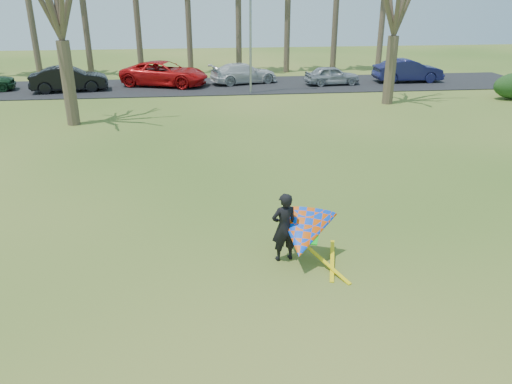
{
  "coord_description": "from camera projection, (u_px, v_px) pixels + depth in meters",
  "views": [
    {
      "loc": [
        -1.56,
        -11.26,
        6.57
      ],
      "look_at": [
        0.0,
        2.0,
        1.1
      ],
      "focal_mm": 35.0,
      "sensor_mm": 36.0,
      "label": 1
    }
  ],
  "objects": [
    {
      "name": "car_5",
      "position": [
        408.0,
        71.0,
        37.1
      ],
      "size": [
        5.01,
        1.75,
        1.65
      ],
      "primitive_type": "imported",
      "rotation": [
        0.0,
        0.0,
        1.57
      ],
      "color": "#171945",
      "rests_on": "parking_strip"
    },
    {
      "name": "ground",
      "position": [
        265.0,
        260.0,
        13.01
      ],
      "size": [
        100.0,
        100.0,
        0.0
      ],
      "primitive_type": "plane",
      "color": "#1F5312",
      "rests_on": "ground"
    },
    {
      "name": "car_3",
      "position": [
        244.0,
        73.0,
        36.58
      ],
      "size": [
        5.32,
        3.3,
        1.44
      ],
      "primitive_type": "imported",
      "rotation": [
        0.0,
        0.0,
        1.85
      ],
      "color": "silver",
      "rests_on": "parking_strip"
    },
    {
      "name": "kite_flyer",
      "position": [
        301.0,
        233.0,
        12.57
      ],
      "size": [
        2.13,
        2.39,
        2.02
      ],
      "color": "black",
      "rests_on": "ground"
    },
    {
      "name": "parking_strip",
      "position": [
        219.0,
        86.0,
        35.97
      ],
      "size": [
        46.0,
        7.0,
        0.06
      ],
      "primitive_type": "cube",
      "color": "black",
      "rests_on": "ground"
    },
    {
      "name": "car_4",
      "position": [
        332.0,
        75.0,
        36.06
      ],
      "size": [
        4.05,
        1.91,
        1.34
      ],
      "primitive_type": "imported",
      "rotation": [
        0.0,
        0.0,
        1.66
      ],
      "color": "#8F949B",
      "rests_on": "parking_strip"
    },
    {
      "name": "car_1",
      "position": [
        69.0,
        79.0,
        33.69
      ],
      "size": [
        5.22,
        2.47,
        1.65
      ],
      "primitive_type": "imported",
      "rotation": [
        0.0,
        0.0,
        1.72
      ],
      "color": "black",
      "rests_on": "parking_strip"
    },
    {
      "name": "streetlight",
      "position": [
        253.0,
        24.0,
        31.77
      ],
      "size": [
        2.28,
        0.18,
        8.0
      ],
      "color": "gray",
      "rests_on": "ground"
    },
    {
      "name": "car_2",
      "position": [
        165.0,
        73.0,
        35.64
      ],
      "size": [
        6.75,
        4.69,
        1.71
      ],
      "primitive_type": "imported",
      "rotation": [
        0.0,
        0.0,
        1.24
      ],
      "color": "red",
      "rests_on": "parking_strip"
    }
  ]
}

